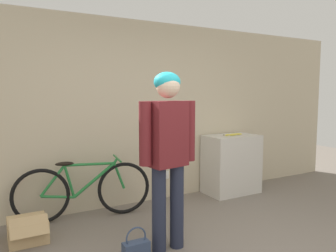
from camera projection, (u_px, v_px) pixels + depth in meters
wall_back at (131, 113)px, 4.63m from camera, size 8.00×0.07×2.60m
side_shelf at (231, 164)px, 5.20m from camera, size 0.84×0.52×0.92m
person at (168, 144)px, 3.24m from camera, size 0.62×0.28×1.79m
bicycle at (84, 190)px, 4.12m from camera, size 1.70×0.46×0.76m
banana at (232, 134)px, 5.11m from camera, size 0.35×0.09×0.04m
handbag at (136, 250)px, 3.10m from camera, size 0.25×0.11×0.33m
cardboard_box at (28, 230)px, 3.52m from camera, size 0.39×0.47×0.32m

